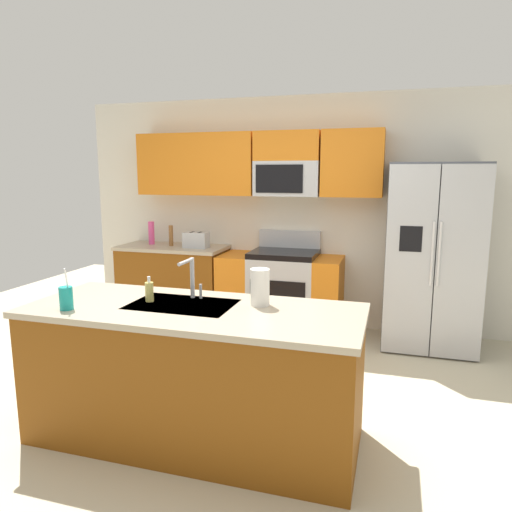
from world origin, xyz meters
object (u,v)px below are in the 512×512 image
object	(u,v)px
range_oven	(280,291)
paper_towel_roll	(260,287)
refrigerator	(432,257)
pepper_mill	(171,236)
bottle_pink	(151,233)
drink_cup_teal	(66,298)
sink_faucet	(191,275)
soap_dispenser	(149,291)
toaster	(196,240)

from	to	relation	value
range_oven	paper_towel_roll	world-z (taller)	paper_towel_roll
refrigerator	pepper_mill	distance (m)	2.91
bottle_pink	paper_towel_roll	size ratio (longest dim) A/B	1.15
range_oven	pepper_mill	bearing A→B (deg)	-179.89
pepper_mill	drink_cup_teal	bearing A→B (deg)	-77.38
pepper_mill	sink_faucet	xyz separation A→B (m)	(1.23, -2.12, 0.05)
drink_cup_teal	soap_dispenser	world-z (taller)	drink_cup_teal
pepper_mill	refrigerator	bearing A→B (deg)	-1.37
pepper_mill	sink_faucet	size ratio (longest dim) A/B	0.86
toaster	drink_cup_teal	distance (m)	2.55
refrigerator	paper_towel_roll	xyz separation A→B (m)	(-1.19, -2.07, 0.09)
sink_faucet	refrigerator	bearing A→B (deg)	50.70
range_oven	pepper_mill	distance (m)	1.46
refrigerator	toaster	world-z (taller)	refrigerator
refrigerator	soap_dispenser	distance (m)	2.92
pepper_mill	drink_cup_teal	world-z (taller)	drink_cup_teal
range_oven	bottle_pink	size ratio (longest dim) A/B	4.94
sink_faucet	soap_dispenser	world-z (taller)	sink_faucet
toaster	soap_dispenser	world-z (taller)	toaster
bottle_pink	paper_towel_roll	world-z (taller)	bottle_pink
soap_dispenser	pepper_mill	bearing A→B (deg)	113.46
pepper_mill	bottle_pink	world-z (taller)	bottle_pink
range_oven	toaster	xyz separation A→B (m)	(-0.99, -0.05, 0.55)
drink_cup_teal	sink_faucet	bearing A→B (deg)	35.48
toaster	sink_faucet	xyz separation A→B (m)	(0.88, -2.07, 0.08)
bottle_pink	drink_cup_teal	distance (m)	2.77
refrigerator	soap_dispenser	bearing A→B (deg)	-131.25
paper_towel_roll	soap_dispenser	bearing A→B (deg)	-170.46
refrigerator	bottle_pink	bearing A→B (deg)	177.87
refrigerator	paper_towel_roll	distance (m)	2.39
pepper_mill	soap_dispenser	world-z (taller)	pepper_mill
toaster	bottle_pink	xyz separation A→B (m)	(-0.63, 0.10, 0.05)
pepper_mill	paper_towel_roll	world-z (taller)	pepper_mill
refrigerator	drink_cup_teal	distance (m)	3.43
pepper_mill	toaster	bearing A→B (deg)	-8.27
sink_faucet	drink_cup_teal	world-z (taller)	sink_faucet
sink_faucet	toaster	bearing A→B (deg)	113.05
toaster	bottle_pink	bearing A→B (deg)	171.04
range_oven	sink_faucet	xyz separation A→B (m)	(-0.11, -2.13, 0.62)
toaster	pepper_mill	bearing A→B (deg)	171.73
bottle_pink	soap_dispenser	size ratio (longest dim) A/B	1.62
range_oven	sink_faucet	bearing A→B (deg)	-93.01
bottle_pink	sink_faucet	xyz separation A→B (m)	(1.51, -2.17, 0.03)
toaster	drink_cup_teal	world-z (taller)	drink_cup_teal
drink_cup_teal	soap_dispenser	bearing A→B (deg)	38.45
refrigerator	drink_cup_teal	size ratio (longest dim) A/B	6.94
drink_cup_teal	range_oven	bearing A→B (deg)	73.65
toaster	sink_faucet	size ratio (longest dim) A/B	0.99
bottle_pink	drink_cup_teal	xyz separation A→B (m)	(0.87, -2.64, -0.06)
sink_faucet	pepper_mill	bearing A→B (deg)	120.00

